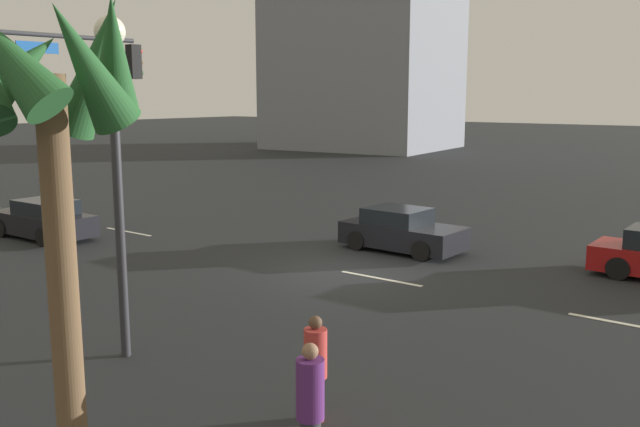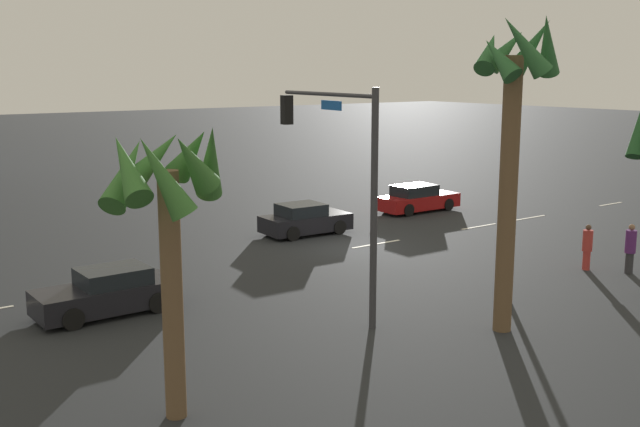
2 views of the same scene
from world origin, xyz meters
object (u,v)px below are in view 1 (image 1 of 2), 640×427
car_0 (402,231)px  palm_tree_1 (57,112)px  streetlamp (115,125)px  car_1 (43,220)px  pedestrian_1 (315,366)px  pedestrian_0 (310,405)px  traffic_signal (21,112)px

car_0 → palm_tree_1: (-3.75, 14.53, 4.16)m
streetlamp → palm_tree_1: (-3.42, 3.32, 0.34)m
car_1 → pedestrian_1: (-16.14, 5.26, 0.24)m
car_0 → car_1: bearing=27.6°
car_1 → palm_tree_1: size_ratio=0.67×
car_1 → streetlamp: size_ratio=0.66×
streetlamp → palm_tree_1: 4.77m
car_0 → streetlamp: streetlamp is taller
streetlamp → pedestrian_0: 6.55m
car_0 → palm_tree_1: bearing=104.5°
pedestrian_0 → palm_tree_1: bearing=47.8°
car_1 → traffic_signal: bearing=146.5°
streetlamp → pedestrian_0: streetlamp is taller
car_0 → traffic_signal: size_ratio=0.59×
pedestrian_0 → car_0: bearing=-65.1°
car_1 → traffic_signal: (-5.83, 3.86, 3.94)m
car_1 → pedestrian_1: size_ratio=2.48×
traffic_signal → palm_tree_1: size_ratio=1.08×
palm_tree_1 → streetlamp: bearing=-44.1°
streetlamp → car_1: bearing=-24.8°
palm_tree_1 → traffic_signal: bearing=-27.6°
streetlamp → pedestrian_0: (-5.40, 1.13, -3.52)m
car_1 → palm_tree_1: bearing=150.0°
car_0 → car_1: 12.68m
streetlamp → palm_tree_1: size_ratio=1.02×
traffic_signal → palm_tree_1: traffic_signal is taller
car_1 → pedestrian_0: size_ratio=2.33×
palm_tree_1 → car_0: bearing=-75.5°
pedestrian_0 → palm_tree_1: palm_tree_1 is taller
pedestrian_0 → palm_tree_1: 4.86m
traffic_signal → pedestrian_1: bearing=172.3°
car_0 → streetlamp: bearing=91.7°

